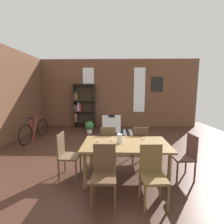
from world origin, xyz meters
TOP-DOWN VIEW (x-y plane):
  - ground_plane at (0.00, 0.00)m, footprint 9.87×9.87m
  - back_wall_brick at (0.00, 3.85)m, footprint 8.23×0.12m
  - window_pane_0 at (-1.26, 3.78)m, footprint 0.55×0.02m
  - window_pane_1 at (1.26, 3.78)m, footprint 0.55×0.02m
  - dining_table at (0.31, -0.97)m, footprint 1.78×0.99m
  - vase_on_table at (0.18, -0.97)m, footprint 0.11×0.11m
  - tealight_candle_0 at (0.02, -0.86)m, footprint 0.04×0.04m
  - tealight_candle_1 at (-0.27, -0.90)m, footprint 0.04×0.04m
  - tealight_candle_2 at (0.71, -0.73)m, footprint 0.04×0.04m
  - dining_chair_far_left at (-0.09, -0.25)m, footprint 0.41×0.41m
  - dining_chair_near_right at (0.70, -1.70)m, footprint 0.43×0.43m
  - dining_chair_far_right at (0.71, -0.25)m, footprint 0.41×0.41m
  - dining_chair_head_right at (1.57, -0.97)m, footprint 0.42×0.42m
  - dining_chair_near_left at (-0.09, -1.70)m, footprint 0.40×0.40m
  - dining_chair_head_left at (-0.95, -0.97)m, footprint 0.41×0.41m
  - bookshelf_tall at (-1.53, 3.60)m, footprint 1.07×0.33m
  - armchair_white at (-0.12, 2.90)m, footprint 0.88×0.88m
  - bicycle_second at (-2.91, 1.49)m, footprint 0.44×1.74m
  - potted_plant_by_shelf at (-1.04, 2.50)m, footprint 0.38×0.38m
  - striped_rug at (0.16, 2.64)m, footprint 1.33×1.04m
  - framed_picture at (2.13, 3.78)m, footprint 0.56×0.03m

SIDE VIEW (x-z plane):
  - ground_plane at x=0.00m, z-range 0.00..0.00m
  - striped_rug at x=0.16m, z-range 0.00..0.01m
  - armchair_white at x=-0.12m, z-range -0.10..0.65m
  - potted_plant_by_shelf at x=-1.04m, z-range 0.03..0.54m
  - bicycle_second at x=-2.91m, z-range -0.10..0.81m
  - dining_chair_far_left at x=-0.09m, z-range 0.04..0.99m
  - dining_chair_near_right at x=0.70m, z-range 0.04..0.99m
  - dining_chair_far_right at x=0.71m, z-range 0.04..0.99m
  - dining_chair_head_right at x=1.57m, z-range 0.04..0.99m
  - dining_chair_near_left at x=-0.09m, z-range 0.04..0.99m
  - dining_chair_head_left at x=-0.95m, z-range 0.04..0.99m
  - dining_table at x=0.31m, z-range 0.29..1.05m
  - tealight_candle_1 at x=-0.27m, z-range 0.75..0.79m
  - tealight_candle_0 at x=0.02m, z-range 0.75..0.79m
  - tealight_candle_2 at x=0.71m, z-range 0.75..0.80m
  - vase_on_table at x=0.18m, z-range 0.75..0.95m
  - bookshelf_tall at x=-1.53m, z-range 0.00..2.15m
  - back_wall_brick at x=0.00m, z-range 0.00..3.35m
  - window_pane_0 at x=-1.26m, z-range 0.75..2.93m
  - window_pane_1 at x=1.26m, z-range 0.75..2.93m
  - framed_picture at x=2.13m, z-range 1.77..2.49m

